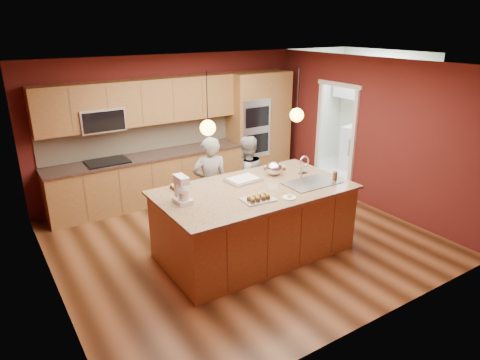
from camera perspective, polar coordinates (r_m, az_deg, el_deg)
floor at (r=6.89m, az=0.21°, el=-7.84°), size 5.50×5.50×0.00m
ceiling at (r=6.10m, az=0.25°, el=15.13°), size 5.50×5.50×0.00m
wall_back at (r=8.50m, az=-9.06°, el=7.14°), size 5.50×0.00×5.50m
wall_front at (r=4.62m, az=17.46°, el=-5.01°), size 5.50×0.00×5.50m
wall_left at (r=5.47m, az=-24.74°, el=-2.00°), size 0.00×5.00×5.00m
wall_right at (r=8.14m, az=16.77°, el=5.95°), size 0.00×5.00×5.00m
cabinet_run at (r=8.12m, az=-12.56°, el=3.61°), size 3.74×0.64×2.30m
oven_column at (r=9.17m, az=2.44°, el=7.06°), size 1.30×0.62×2.30m
doorway_trim at (r=8.72m, az=12.55°, el=5.21°), size 0.08×1.11×2.20m
laundry_room at (r=10.00m, az=18.05°, el=11.87°), size 2.60×2.70×2.70m
pendant_left at (r=5.44m, az=-4.32°, el=7.00°), size 0.20×0.20×0.80m
pendant_right at (r=6.24m, az=7.58°, el=8.62°), size 0.20×0.20×0.80m
island at (r=6.30m, az=2.00°, el=-5.37°), size 2.78×1.55×1.40m
person_left at (r=6.92m, az=-3.97°, el=-0.57°), size 0.66×0.52×1.58m
person_right at (r=7.27m, az=0.81°, el=0.15°), size 0.72×0.56×1.49m
stand_mixer at (r=5.62m, az=-7.75°, el=-1.50°), size 0.19×0.27×0.37m
sheet_cake at (r=6.37m, az=0.43°, el=0.05°), size 0.52×0.40×0.05m
cooling_rack at (r=5.70m, az=2.43°, el=-2.60°), size 0.45×0.34×0.02m
mixing_bowl at (r=6.62m, az=4.57°, el=1.54°), size 0.26×0.26×0.22m
plate at (r=5.80m, az=6.60°, el=-2.35°), size 0.19×0.19×0.01m
tumbler at (r=6.53m, az=12.53°, el=0.51°), size 0.07×0.07×0.14m
phone at (r=6.77m, az=8.37°, el=0.93°), size 0.13×0.07×0.01m
cupcakes_left at (r=6.10m, az=-8.41°, el=-0.98°), size 0.16×0.24×0.07m
cupcakes_rack at (r=5.66m, az=2.52°, el=-2.28°), size 0.33×0.17×0.07m
cupcakes_right at (r=6.87m, az=4.67°, el=1.63°), size 0.32×0.24×0.07m
washer at (r=9.97m, az=18.39°, el=2.90°), size 0.67×0.69×0.88m
dryer at (r=10.37m, az=15.48°, el=4.18°), size 0.78×0.79×1.00m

